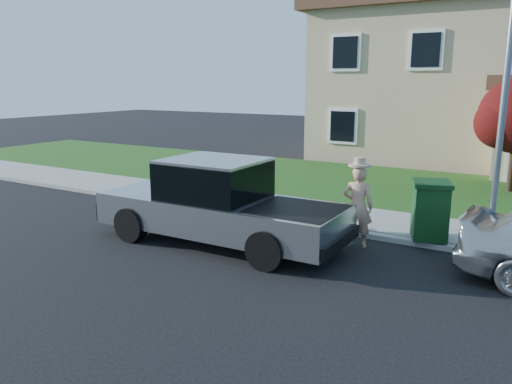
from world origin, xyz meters
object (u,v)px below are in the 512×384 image
(pickup_truck, at_px, (219,205))
(trash_bin, at_px, (430,209))
(woman, at_px, (358,205))
(street_lamp, at_px, (502,103))

(pickup_truck, distance_m, trash_bin, 4.50)
(woman, distance_m, street_lamp, 3.32)
(woman, distance_m, trash_bin, 1.58)
(pickup_truck, distance_m, woman, 2.94)
(woman, bearing_deg, street_lamp, -177.91)
(pickup_truck, xyz_separation_m, trash_bin, (3.92, 2.20, -0.08))
(pickup_truck, height_order, trash_bin, pickup_truck)
(trash_bin, bearing_deg, pickup_truck, -169.72)
(woman, relative_size, trash_bin, 1.55)
(woman, bearing_deg, trash_bin, -153.89)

